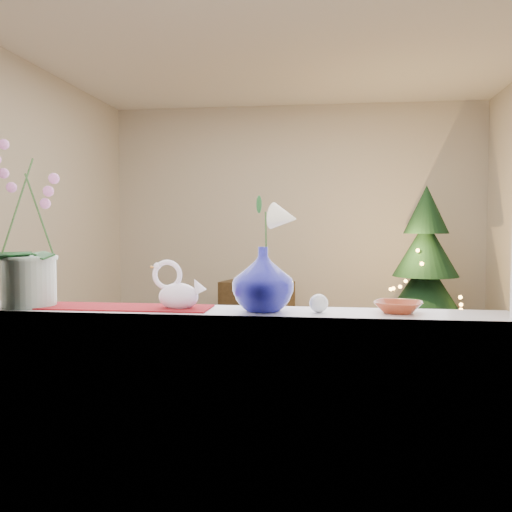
{
  "coord_description": "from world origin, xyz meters",
  "views": [
    {
      "loc": [
        0.43,
        -4.5,
        1.24
      ],
      "look_at": [
        0.02,
        -1.4,
        1.07
      ],
      "focal_mm": 40.0,
      "sensor_mm": 36.0,
      "label": 1
    }
  ],
  "objects": [
    {
      "name": "window_frame",
      "position": [
        0.0,
        -2.47,
        1.7
      ],
      "size": [
        2.22,
        0.06,
        1.6
      ],
      "primitive_type": null,
      "color": "white",
      "rests_on": "windowsill"
    },
    {
      "name": "amber_dish",
      "position": [
        0.68,
        -2.36,
        0.94
      ],
      "size": [
        0.18,
        0.18,
        0.04
      ],
      "primitive_type": "imported",
      "rotation": [
        0.0,
        0.0,
        -0.27
      ],
      "color": "#9D3C20",
      "rests_on": "windowsill"
    },
    {
      "name": "window_apron",
      "position": [
        0.0,
        -2.46,
        0.44
      ],
      "size": [
        2.2,
        0.08,
        0.88
      ],
      "primitive_type": "cube",
      "color": "white",
      "rests_on": "ground"
    },
    {
      "name": "swan",
      "position": [
        -0.15,
        -2.38,
        1.01
      ],
      "size": [
        0.23,
        0.15,
        0.18
      ],
      "primitive_type": null,
      "rotation": [
        0.0,
        0.0,
        0.27
      ],
      "color": "white",
      "rests_on": "windowsill"
    },
    {
      "name": "xmas_tree",
      "position": [
        1.43,
        1.72,
        0.83
      ],
      "size": [
        1.18,
        1.18,
        1.67
      ],
      "primitive_type": null,
      "rotation": [
        0.0,
        0.0,
        0.38
      ],
      "color": "#103317",
      "rests_on": "ground"
    },
    {
      "name": "paperweight",
      "position": [
        0.39,
        -2.39,
        0.95
      ],
      "size": [
        0.07,
        0.07,
        0.07
      ],
      "primitive_type": "sphere",
      "rotation": [
        0.0,
        0.0,
        -0.05
      ],
      "color": "silver",
      "rests_on": "windowsill"
    },
    {
      "name": "wall_back",
      "position": [
        0.0,
        2.5,
        1.35
      ],
      "size": [
        4.5,
        0.1,
        2.7
      ],
      "primitive_type": "cube",
      "color": "#BDB5A5",
      "rests_on": "ground"
    },
    {
      "name": "wall_front",
      "position": [
        0.0,
        -2.5,
        1.35
      ],
      "size": [
        4.5,
        0.1,
        2.7
      ],
      "primitive_type": "cube",
      "color": "#BDB5A5",
      "rests_on": "ground"
    },
    {
      "name": "orchid_pot",
      "position": [
        -0.76,
        -2.38,
        1.25
      ],
      "size": [
        0.29,
        0.29,
        0.67
      ],
      "primitive_type": null,
      "rotation": [
        0.0,
        0.0,
        0.37
      ],
      "color": "white",
      "rests_on": "windowsill"
    },
    {
      "name": "blue_vase",
      "position": [
        0.18,
        -2.37,
        1.06
      ],
      "size": [
        0.28,
        0.28,
        0.28
      ],
      "primitive_type": "imported",
      "rotation": [
        0.0,
        0.0,
        -0.06
      ],
      "color": "navy",
      "rests_on": "windowsill"
    },
    {
      "name": "lily",
      "position": [
        0.18,
        -2.37,
        1.3
      ],
      "size": [
        0.15,
        0.09,
        0.21
      ],
      "primitive_type": null,
      "color": "white",
      "rests_on": "blue_vase"
    },
    {
      "name": "side_table",
      "position": [
        -0.41,
        1.92,
        0.3
      ],
      "size": [
        0.87,
        0.56,
        0.6
      ],
      "primitive_type": "cube",
      "rotation": [
        0.0,
        0.0,
        -0.22
      ],
      "color": "black",
      "rests_on": "ground"
    },
    {
      "name": "ground",
      "position": [
        0.0,
        0.0,
        0.0
      ],
      "size": [
        5.0,
        5.0,
        0.0
      ],
      "primitive_type": "plane",
      "color": "#362416",
      "rests_on": "ground"
    },
    {
      "name": "windowsill",
      "position": [
        0.0,
        -2.37,
        0.9
      ],
      "size": [
        2.2,
        0.26,
        0.04
      ],
      "primitive_type": "cube",
      "color": "white",
      "rests_on": "window_apron"
    },
    {
      "name": "wall_left",
      "position": [
        -2.25,
        0.0,
        1.35
      ],
      "size": [
        0.1,
        5.0,
        2.7
      ],
      "primitive_type": "cube",
      "color": "#BDB5A5",
      "rests_on": "ground"
    },
    {
      "name": "runner",
      "position": [
        -0.38,
        -2.37,
        0.92
      ],
      "size": [
        0.7,
        0.2,
        0.01
      ],
      "primitive_type": "cube",
      "color": "maroon",
      "rests_on": "windowsill"
    },
    {
      "name": "ceiling",
      "position": [
        0.0,
        0.0,
        2.7
      ],
      "size": [
        5.0,
        5.0,
        0.0
      ],
      "primitive_type": "plane",
      "color": "white",
      "rests_on": "wall_back"
    }
  ]
}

